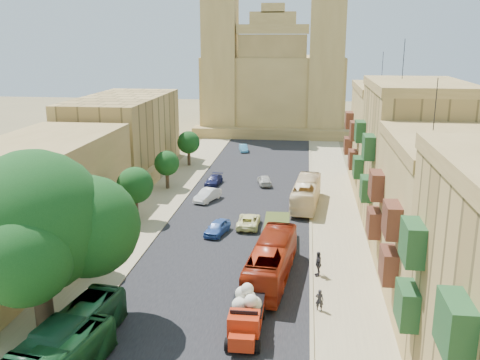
% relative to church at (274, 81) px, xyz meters
% --- Properties ---
extents(road_surface, '(14.00, 140.00, 0.01)m').
position_rel_church_xyz_m(road_surface, '(0.00, -48.61, -9.51)').
color(road_surface, black).
rests_on(road_surface, ground).
extents(sidewalk_east, '(5.00, 140.00, 0.01)m').
position_rel_church_xyz_m(sidewalk_east, '(9.50, -48.61, -9.51)').
color(sidewalk_east, '#9A8A64').
rests_on(sidewalk_east, ground).
extents(sidewalk_west, '(5.00, 140.00, 0.01)m').
position_rel_church_xyz_m(sidewalk_west, '(-9.50, -48.61, -9.51)').
color(sidewalk_west, '#9A8A64').
rests_on(sidewalk_west, ground).
extents(kerb_east, '(0.25, 140.00, 0.12)m').
position_rel_church_xyz_m(kerb_east, '(7.00, -48.61, -9.46)').
color(kerb_east, '#9A8A64').
rests_on(kerb_east, ground).
extents(kerb_west, '(0.25, 140.00, 0.12)m').
position_rel_church_xyz_m(kerb_west, '(-7.00, -48.61, -9.46)').
color(kerb_west, '#9A8A64').
rests_on(kerb_west, ground).
extents(townhouse_b, '(9.00, 14.00, 14.90)m').
position_rel_church_xyz_m(townhouse_b, '(15.95, -67.61, -3.86)').
color(townhouse_b, '#A4864A').
rests_on(townhouse_b, ground).
extents(townhouse_c, '(9.00, 14.00, 17.40)m').
position_rel_church_xyz_m(townhouse_c, '(15.95, -53.61, -2.61)').
color(townhouse_c, tan).
rests_on(townhouse_c, ground).
extents(townhouse_d, '(9.00, 14.00, 15.90)m').
position_rel_church_xyz_m(townhouse_d, '(15.95, -39.61, -3.36)').
color(townhouse_d, '#A4864A').
rests_on(townhouse_d, ground).
extents(west_wall, '(1.00, 40.00, 1.80)m').
position_rel_church_xyz_m(west_wall, '(-12.50, -58.61, -8.62)').
color(west_wall, '#A4864A').
rests_on(west_wall, ground).
extents(west_building_low, '(10.00, 28.00, 8.40)m').
position_rel_church_xyz_m(west_building_low, '(-18.00, -60.61, -5.32)').
color(west_building_low, olive).
rests_on(west_building_low, ground).
extents(west_building_mid, '(10.00, 22.00, 10.00)m').
position_rel_church_xyz_m(west_building_mid, '(-18.00, -34.61, -4.52)').
color(west_building_mid, tan).
rests_on(west_building_mid, ground).
extents(church, '(28.00, 22.50, 36.30)m').
position_rel_church_xyz_m(church, '(0.00, 0.00, 0.00)').
color(church, '#A4864A').
rests_on(church, ground).
extents(ficus_tree, '(11.29, 10.39, 11.29)m').
position_rel_church_xyz_m(ficus_tree, '(-9.40, -74.61, -2.84)').
color(ficus_tree, '#35281A').
rests_on(ficus_tree, ground).
extents(street_tree_a, '(3.21, 3.21, 4.94)m').
position_rel_church_xyz_m(street_tree_a, '(-10.00, -66.61, -6.21)').
color(street_tree_a, '#35281A').
rests_on(street_tree_a, ground).
extents(street_tree_b, '(3.55, 3.55, 5.46)m').
position_rel_church_xyz_m(street_tree_b, '(-10.00, -54.61, -5.85)').
color(street_tree_b, '#35281A').
rests_on(street_tree_b, ground).
extents(street_tree_c, '(2.97, 2.97, 4.57)m').
position_rel_church_xyz_m(street_tree_c, '(-10.00, -42.61, -6.46)').
color(street_tree_c, '#35281A').
rests_on(street_tree_c, ground).
extents(street_tree_d, '(3.17, 3.17, 4.87)m').
position_rel_church_xyz_m(street_tree_d, '(-10.00, -30.61, -6.26)').
color(street_tree_d, '#35281A').
rests_on(street_tree_d, ground).
extents(red_truck, '(2.08, 5.16, 3.00)m').
position_rel_church_xyz_m(red_truck, '(3.00, -73.86, -8.20)').
color(red_truck, '#AD260D').
rests_on(red_truck, ground).
extents(olive_pickup, '(2.35, 4.99, 2.04)m').
position_rel_church_xyz_m(olive_pickup, '(4.00, -58.61, -8.52)').
color(olive_pickup, '#424D1C').
rests_on(olive_pickup, ground).
extents(bus_green_north, '(3.63, 9.71, 2.64)m').
position_rel_church_xyz_m(bus_green_north, '(-6.50, -77.61, -8.19)').
color(bus_green_north, '#194B2A').
rests_on(bus_green_north, ground).
extents(bus_red_east, '(3.55, 10.95, 3.00)m').
position_rel_church_xyz_m(bus_red_east, '(4.01, -66.10, -8.02)').
color(bus_red_east, maroon).
rests_on(bus_red_east, ground).
extents(bus_cream_east, '(3.29, 10.33, 2.83)m').
position_rel_church_xyz_m(bus_cream_east, '(6.50, -47.55, -8.10)').
color(bus_cream_east, '#FBDDA8').
rests_on(bus_cream_east, ground).
extents(car_blue_a, '(2.33, 4.00, 1.28)m').
position_rel_church_xyz_m(car_blue_a, '(-1.54, -57.17, -8.88)').
color(car_blue_a, '#345CAB').
rests_on(car_blue_a, ground).
extents(car_white_a, '(2.71, 4.30, 1.34)m').
position_rel_church_xyz_m(car_white_a, '(-4.31, -47.10, -8.85)').
color(car_white_a, silver).
rests_on(car_white_a, ground).
extents(car_cream, '(2.01, 4.36, 1.21)m').
position_rel_church_xyz_m(car_cream, '(1.10, -54.85, -8.91)').
color(car_cream, '#FFF9AD').
rests_on(car_cream, ground).
extents(car_dkblue, '(1.96, 3.98, 1.11)m').
position_rel_church_xyz_m(car_dkblue, '(-4.78, -40.30, -8.96)').
color(car_dkblue, '#141842').
rests_on(car_dkblue, ground).
extents(car_white_b, '(2.19, 3.88, 1.25)m').
position_rel_church_xyz_m(car_white_b, '(1.42, -39.77, -8.89)').
color(car_white_b, beige).
rests_on(car_white_b, ground).
extents(car_blue_b, '(1.88, 3.54, 1.11)m').
position_rel_church_xyz_m(car_blue_b, '(-3.45, -20.36, -8.96)').
color(car_blue_b, '#4392BC').
rests_on(car_blue_b, ground).
extents(pedestrian_a, '(0.61, 0.46, 1.51)m').
position_rel_church_xyz_m(pedestrian_a, '(7.50, -70.37, -8.76)').
color(pedestrian_a, '#252428').
rests_on(pedestrian_a, ground).
extents(pedestrian_c, '(0.63, 1.20, 1.96)m').
position_rel_church_xyz_m(pedestrian_c, '(7.50, -65.00, -8.54)').
color(pedestrian_c, '#353339').
rests_on(pedestrian_c, ground).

